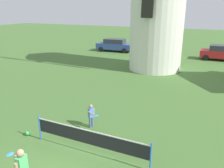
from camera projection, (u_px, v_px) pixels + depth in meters
tennis_net at (89, 138)px, 8.54m from camera, size 4.76×0.06×1.10m
player_far at (91, 115)px, 10.47m from camera, size 0.66×0.64×1.13m
stray_ball at (28, 133)px, 9.98m from camera, size 0.23×0.23×0.23m
parked_car_blue at (115, 45)px, 28.98m from camera, size 4.60×2.16×1.56m
parked_car_cream at (160, 48)px, 26.44m from camera, size 4.31×2.20×1.56m
parked_car_red at (221, 53)px, 24.07m from camera, size 4.01×1.94×1.56m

